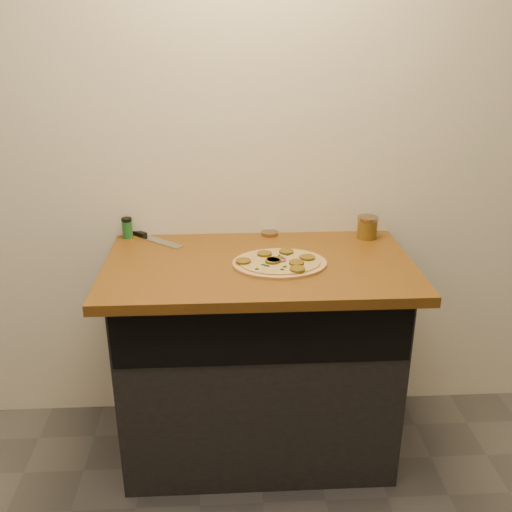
{
  "coord_description": "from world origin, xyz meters",
  "views": [
    {
      "loc": [
        -0.12,
        -0.62,
        1.75
      ],
      "look_at": [
        -0.01,
        1.36,
        0.95
      ],
      "focal_mm": 40.0,
      "sensor_mm": 36.0,
      "label": 1
    }
  ],
  "objects": [
    {
      "name": "flour_spill",
      "position": [
        0.12,
        1.37,
        0.9
      ],
      "size": [
        0.16,
        0.16,
        0.0
      ],
      "primitive_type": "cylinder",
      "rotation": [
        0.0,
        0.0,
        0.05
      ],
      "color": "white",
      "rests_on": "countertop"
    },
    {
      "name": "mason_jar_lid",
      "position": [
        0.07,
        1.72,
        0.91
      ],
      "size": [
        0.09,
        0.09,
        0.02
      ],
      "primitive_type": "cylinder",
      "rotation": [
        0.0,
        0.0,
        -0.3
      ],
      "color": "#8E7652",
      "rests_on": "countertop"
    },
    {
      "name": "cabinet",
      "position": [
        0.0,
        1.45,
        0.43
      ],
      "size": [
        1.1,
        0.6,
        0.86
      ],
      "primitive_type": "cube",
      "color": "black",
      "rests_on": "ground"
    },
    {
      "name": "spice_shaker",
      "position": [
        -0.55,
        1.72,
        0.95
      ],
      "size": [
        0.04,
        0.04,
        0.09
      ],
      "color": "#1E6029",
      "rests_on": "countertop"
    },
    {
      "name": "room_shell",
      "position": [
        0.0,
        0.0,
        1.7
      ],
      "size": [
        4.02,
        3.52,
        2.71
      ],
      "color": "silver",
      "rests_on": "ground"
    },
    {
      "name": "chefs_knife",
      "position": [
        -0.47,
        1.71,
        0.91
      ],
      "size": [
        0.28,
        0.25,
        0.02
      ],
      "color": "#B7BAC1",
      "rests_on": "countertop"
    },
    {
      "name": "pizza",
      "position": [
        0.08,
        1.39,
        0.91
      ],
      "size": [
        0.37,
        0.37,
        0.02
      ],
      "color": "tan",
      "rests_on": "countertop"
    },
    {
      "name": "countertop",
      "position": [
        0.0,
        1.42,
        0.88
      ],
      "size": [
        1.2,
        0.7,
        0.04
      ],
      "primitive_type": "cube",
      "color": "brown",
      "rests_on": "cabinet"
    },
    {
      "name": "salsa_jar",
      "position": [
        0.48,
        1.66,
        0.95
      ],
      "size": [
        0.09,
        0.09,
        0.1
      ],
      "color": "#A02C10",
      "rests_on": "countertop"
    }
  ]
}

